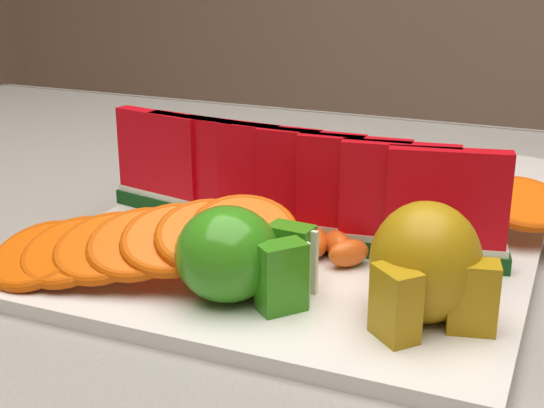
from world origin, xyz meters
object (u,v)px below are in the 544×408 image
at_px(side_plate, 505,178).
at_px(pear_cluster, 426,267).
at_px(apple_cluster, 237,256).
at_px(fork, 182,140).
at_px(platter, 278,265).

bearing_deg(side_plate, pear_cluster, -91.55).
distance_m(apple_cluster, side_plate, 0.44).
bearing_deg(fork, pear_cluster, -44.04).
bearing_deg(apple_cluster, pear_cluster, 9.18).
distance_m(platter, pear_cluster, 0.15).
bearing_deg(apple_cluster, side_plate, 70.78).
bearing_deg(side_plate, platter, -113.24).
relative_size(pear_cluster, fork, 0.56).
relative_size(platter, fork, 2.05).
bearing_deg(pear_cluster, apple_cluster, -170.82).
bearing_deg(pear_cluster, side_plate, 88.45).
height_order(side_plate, fork, side_plate).
relative_size(side_plate, fork, 1.21).
relative_size(apple_cluster, fork, 0.59).
bearing_deg(pear_cluster, platter, 157.18).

